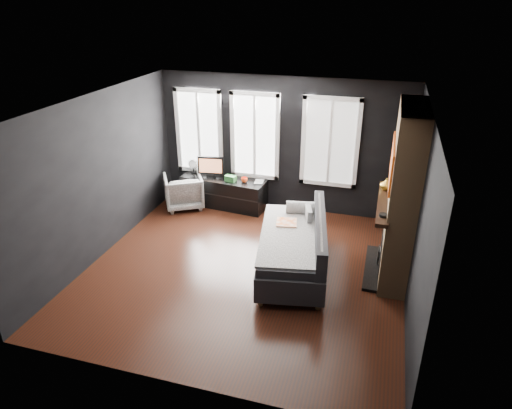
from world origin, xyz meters
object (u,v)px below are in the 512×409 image
(media_console, at_px, (224,192))
(mug, at_px, (244,179))
(monitor, at_px, (211,165))
(book, at_px, (255,176))
(armchair, at_px, (183,189))
(sofa, at_px, (292,243))
(mantel_vase, at_px, (386,184))

(media_console, xyz_separation_m, mug, (0.48, -0.08, 0.37))
(media_console, relative_size, monitor, 3.22)
(mug, distance_m, book, 0.22)
(armchair, relative_size, media_console, 0.43)
(mug, bearing_deg, sofa, -53.86)
(mantel_vase, bearing_deg, mug, 157.99)
(monitor, xyz_separation_m, mug, (0.76, -0.10, -0.18))
(monitor, distance_m, book, 0.96)
(mug, bearing_deg, media_console, 169.97)
(book, distance_m, mantel_vase, 2.86)
(monitor, height_order, book, monitor)
(armchair, bearing_deg, monitor, -179.26)
(sofa, distance_m, mug, 2.39)
(armchair, xyz_separation_m, mantel_vase, (4.00, -0.90, 0.94))
(armchair, xyz_separation_m, mug, (1.27, 0.21, 0.29))
(media_console, distance_m, mug, 0.61)
(book, bearing_deg, armchair, -169.07)
(media_console, distance_m, book, 0.80)
(sofa, bearing_deg, mantel_vase, 21.59)
(mug, bearing_deg, armchair, -170.78)
(armchair, height_order, media_console, armchair)
(book, bearing_deg, monitor, 178.36)
(mantel_vase, bearing_deg, sofa, -148.25)
(armchair, bearing_deg, media_console, 169.54)
(armchair, xyz_separation_m, book, (1.46, 0.28, 0.35))
(monitor, relative_size, mantel_vase, 2.77)
(media_console, bearing_deg, book, 5.66)
(sofa, bearing_deg, book, 110.96)
(media_console, bearing_deg, mug, -3.73)
(mug, bearing_deg, mantel_vase, -22.01)
(monitor, height_order, mug, monitor)
(mug, xyz_separation_m, book, (0.20, 0.08, 0.05))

